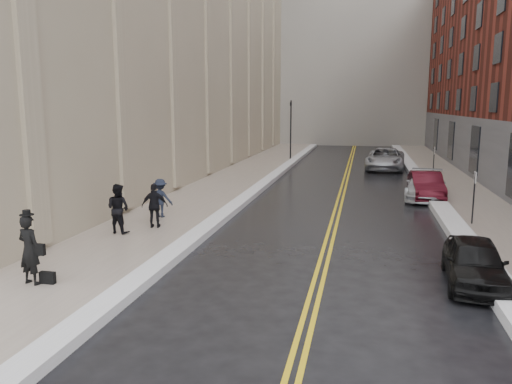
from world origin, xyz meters
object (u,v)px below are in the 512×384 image
at_px(car_maroon, 426,186).
at_px(car_silver_far, 385,159).
at_px(pedestrian_b, 160,198).
at_px(car_silver_near, 426,185).
at_px(pedestrian_main, 29,250).
at_px(pedestrian_a, 118,208).
at_px(car_black, 475,262).
at_px(pedestrian_c, 155,206).

relative_size(car_maroon, car_silver_far, 0.73).
bearing_deg(pedestrian_b, car_silver_near, -144.35).
bearing_deg(pedestrian_main, car_maroon, -114.83).
height_order(pedestrian_a, pedestrian_b, pedestrian_a).
height_order(car_black, pedestrian_b, pedestrian_b).
relative_size(car_silver_near, pedestrian_b, 2.91).
distance_m(car_silver_near, pedestrian_main, 19.63).
height_order(car_maroon, pedestrian_c, pedestrian_c).
relative_size(car_black, car_silver_near, 0.79).
relative_size(pedestrian_main, pedestrian_a, 1.02).
distance_m(car_black, car_silver_far, 24.83).
distance_m(car_silver_near, pedestrian_c, 14.41).
bearing_deg(pedestrian_main, pedestrian_c, -84.34).
xyz_separation_m(car_silver_far, pedestrian_c, (-9.34, -21.16, 0.19)).
bearing_deg(car_silver_far, car_black, -81.88).
height_order(car_maroon, pedestrian_b, pedestrian_b).
xyz_separation_m(car_silver_near, car_silver_far, (-1.60, 11.78, 0.13)).
height_order(car_silver_far, pedestrian_main, pedestrian_main).
bearing_deg(pedestrian_a, car_maroon, -128.09).
bearing_deg(pedestrian_main, car_black, -154.49).
xyz_separation_m(car_black, pedestrian_a, (-11.73, 2.60, 0.43)).
distance_m(pedestrian_b, pedestrian_c, 1.82).
bearing_deg(pedestrian_main, car_silver_near, -114.59).
relative_size(pedestrian_b, pedestrian_c, 0.95).
bearing_deg(car_silver_near, pedestrian_a, -131.23).
height_order(car_silver_near, pedestrian_main, pedestrian_main).
bearing_deg(pedestrian_c, pedestrian_b, -87.15).
distance_m(car_maroon, car_silver_near, 0.14).
distance_m(car_black, pedestrian_a, 12.03).
bearing_deg(car_maroon, car_black, -91.95).
distance_m(car_black, pedestrian_c, 11.35).
bearing_deg(car_black, pedestrian_b, 158.57).
height_order(car_silver_far, pedestrian_c, pedestrian_c).
bearing_deg(car_silver_far, pedestrian_c, -108.96).
xyz_separation_m(pedestrian_main, pedestrian_a, (-0.30, 5.40, -0.02)).
xyz_separation_m(car_black, pedestrian_c, (-10.75, 3.63, 0.36)).
relative_size(car_black, pedestrian_main, 2.01).
bearing_deg(pedestrian_b, pedestrian_main, 90.77).
xyz_separation_m(car_maroon, pedestrian_main, (-11.63, -15.67, 0.38)).
distance_m(car_black, pedestrian_main, 11.78).
distance_m(car_silver_far, pedestrian_a, 24.48).
distance_m(car_maroon, pedestrian_a, 15.74).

